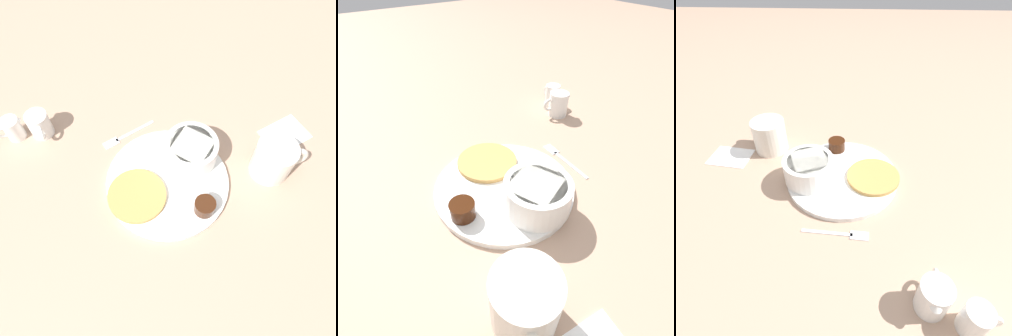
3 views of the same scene
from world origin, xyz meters
TOP-DOWN VIEW (x-y plane):
  - ground_plane at (0.00, 0.00)m, footprint 4.00×4.00m
  - plate at (0.00, 0.00)m, footprint 0.27×0.27m
  - pancake_stack at (0.07, -0.01)m, footprint 0.12×0.12m
  - bowl at (-0.08, -0.02)m, footprint 0.12×0.12m
  - syrup_cup at (-0.02, 0.10)m, footprint 0.04×0.04m
  - butter_ramekin at (-0.10, -0.01)m, footprint 0.04×0.04m
  - coffee_mug at (-0.20, 0.11)m, footprint 0.11×0.09m
  - creamer_pitcher_near at (0.16, -0.29)m, footprint 0.05×0.08m
  - creamer_pitcher_far at (0.21, -0.32)m, footprint 0.06×0.04m
  - fork at (0.01, -0.16)m, footprint 0.14×0.02m
  - napkin at (-0.30, 0.07)m, footprint 0.11×0.09m

SIDE VIEW (x-z plane):
  - ground_plane at x=0.00m, z-range 0.00..0.00m
  - fork at x=0.01m, z-range 0.00..0.00m
  - napkin at x=-0.30m, z-range 0.00..0.00m
  - plate at x=0.00m, z-range 0.00..0.01m
  - pancake_stack at x=0.07m, z-range 0.01..0.02m
  - syrup_cup at x=-0.02m, z-range 0.01..0.04m
  - butter_ramekin at x=-0.10m, z-range 0.01..0.05m
  - creamer_pitcher_far at x=0.21m, z-range 0.00..0.06m
  - creamer_pitcher_near at x=0.16m, z-range 0.00..0.07m
  - bowl at x=-0.08m, z-range 0.01..0.07m
  - coffee_mug at x=-0.20m, z-range 0.00..0.09m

